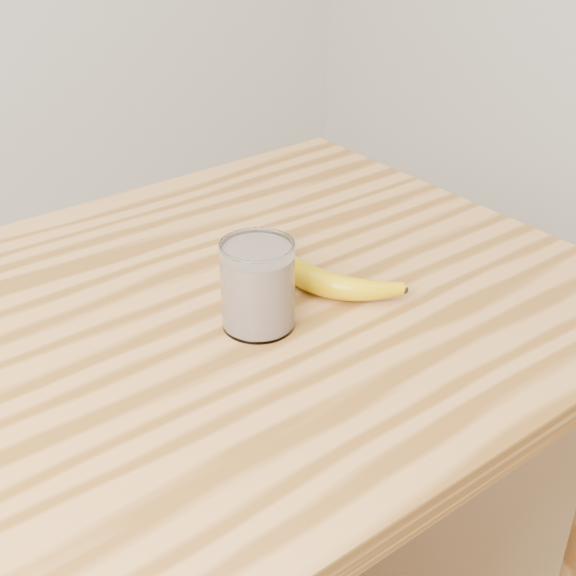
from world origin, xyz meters
TOP-DOWN VIEW (x-y plane):
  - table at (0.00, 0.00)m, footprint 1.20×0.80m
  - smoothie_glass at (0.11, -0.07)m, footprint 0.09×0.09m
  - banana at (0.21, -0.05)m, footprint 0.18×0.31m

SIDE VIEW (x-z plane):
  - table at x=0.00m, z-range 0.32..1.22m
  - banana at x=0.21m, z-range 0.90..0.94m
  - smoothie_glass at x=0.11m, z-range 0.90..1.01m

